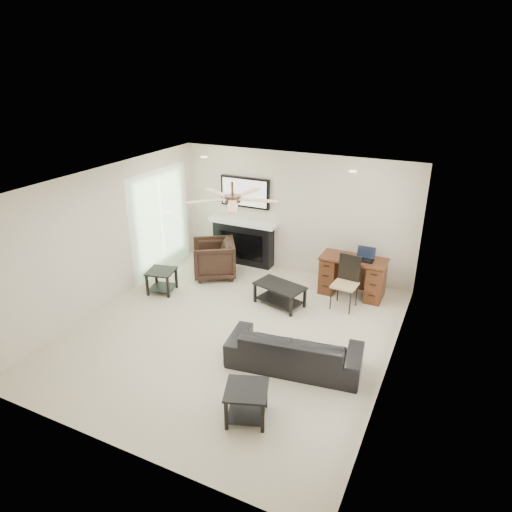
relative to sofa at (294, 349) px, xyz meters
The scene contains 10 objects.
room_shell 1.83m from the sofa, 154.92° to the left, with size 5.50×5.54×2.52m.
sofa is the anchor object (origin of this frame).
armchair 3.38m from the sofa, 140.41° to the left, with size 0.82×0.85×0.77m, color black.
coffee_table 1.84m from the sofa, 119.36° to the left, with size 0.90×0.50×0.40m, color black.
end_table_near 1.26m from the sofa, 96.84° to the right, with size 0.52×0.52×0.45m, color black.
end_table_left 3.34m from the sofa, 160.75° to the left, with size 0.50×0.50×0.45m, color black.
fireplace_unit 3.88m from the sofa, 128.18° to the left, with size 1.52×0.34×1.91m, color black.
desk 2.56m from the sofa, 85.84° to the left, with size 1.22×0.56×0.76m, color #3F1F0F.
desk_chair 2.02m from the sofa, 84.70° to the left, with size 0.42×0.44×0.97m, color black.
laptop 2.63m from the sofa, 81.34° to the left, with size 0.33×0.24×0.23m, color black.
Camera 1 is at (3.13, -5.66, 4.12)m, focal length 32.00 mm.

